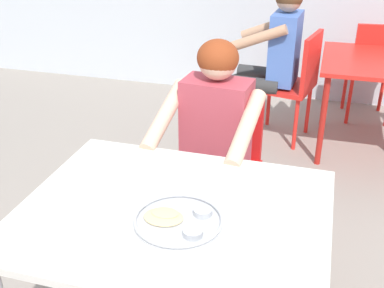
# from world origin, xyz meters

# --- Properties ---
(table_foreground) EXTENTS (1.13, 0.91, 0.75)m
(table_foreground) POSITION_xyz_m (0.05, -0.02, 0.68)
(table_foreground) COLOR silver
(table_foreground) RESTS_ON ground
(thali_tray) EXTENTS (0.32, 0.32, 0.03)m
(thali_tray) POSITION_xyz_m (0.09, -0.09, 0.76)
(thali_tray) COLOR #B7BABF
(thali_tray) RESTS_ON table_foreground
(chair_foreground) EXTENTS (0.45, 0.43, 0.83)m
(chair_foreground) POSITION_xyz_m (0.03, 0.90, 0.49)
(chair_foreground) COLOR red
(chair_foreground) RESTS_ON ground
(diner_foreground) EXTENTS (0.53, 0.58, 1.19)m
(diner_foreground) POSITION_xyz_m (0.01, 0.68, 0.71)
(diner_foreground) COLOR #313131
(diner_foreground) RESTS_ON ground
(table_background_red) EXTENTS (0.82, 0.89, 0.73)m
(table_background_red) POSITION_xyz_m (0.90, 2.28, 0.64)
(table_background_red) COLOR red
(table_background_red) RESTS_ON ground
(chair_red_left) EXTENTS (0.51, 0.52, 0.89)m
(chair_red_left) POSITION_xyz_m (0.30, 2.28, 0.52)
(chair_red_left) COLOR red
(chair_red_left) RESTS_ON ground
(chair_red_far) EXTENTS (0.46, 0.48, 0.89)m
(chair_red_far) POSITION_xyz_m (0.92, 2.84, 0.52)
(chair_red_far) COLOR red
(chair_red_far) RESTS_ON ground
(patron_background) EXTENTS (0.57, 0.52, 1.24)m
(patron_background) POSITION_xyz_m (0.11, 2.28, 0.74)
(patron_background) COLOR #353535
(patron_background) RESTS_ON ground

